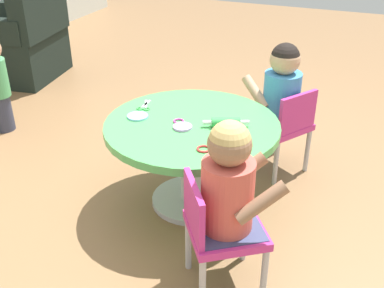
{
  "coord_description": "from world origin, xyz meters",
  "views": [
    {
      "loc": [
        -1.98,
        -0.8,
        1.54
      ],
      "look_at": [
        0.0,
        0.0,
        0.36
      ],
      "focal_mm": 44.11,
      "sensor_mm": 36.0,
      "label": 1
    }
  ],
  "objects_px": {
    "child_chair_right": "(283,126)",
    "armchair_dark": "(20,44)",
    "seated_child_left": "(229,182)",
    "craft_table": "(192,143)",
    "child_chair_left": "(218,229)",
    "craft_scissors": "(144,107)",
    "rolling_pin": "(226,122)",
    "seated_child_right": "(282,87)"
  },
  "relations": [
    {
      "from": "seated_child_left",
      "to": "child_chair_right",
      "type": "relative_size",
      "value": 0.95
    },
    {
      "from": "armchair_dark",
      "to": "seated_child_left",
      "type": "bearing_deg",
      "value": -124.91
    },
    {
      "from": "seated_child_right",
      "to": "rolling_pin",
      "type": "xyz_separation_m",
      "value": [
        -0.51,
        0.16,
        -0.02
      ]
    },
    {
      "from": "child_chair_left",
      "to": "armchair_dark",
      "type": "height_order",
      "value": "armchair_dark"
    },
    {
      "from": "craft_table",
      "to": "child_chair_right",
      "type": "relative_size",
      "value": 1.67
    },
    {
      "from": "child_chair_right",
      "to": "craft_scissors",
      "type": "bearing_deg",
      "value": 121.94
    },
    {
      "from": "craft_table",
      "to": "craft_scissors",
      "type": "xyz_separation_m",
      "value": [
        0.08,
        0.31,
        0.12
      ]
    },
    {
      "from": "craft_scissors",
      "to": "seated_child_right",
      "type": "bearing_deg",
      "value": -55.42
    },
    {
      "from": "rolling_pin",
      "to": "child_chair_left",
      "type": "bearing_deg",
      "value": -164.16
    },
    {
      "from": "seated_child_left",
      "to": "seated_child_right",
      "type": "xyz_separation_m",
      "value": [
        1.04,
        0.03,
        0.0
      ]
    },
    {
      "from": "craft_table",
      "to": "seated_child_left",
      "type": "xyz_separation_m",
      "value": [
        -0.51,
        -0.36,
        0.16
      ]
    },
    {
      "from": "craft_table",
      "to": "rolling_pin",
      "type": "height_order",
      "value": "rolling_pin"
    },
    {
      "from": "craft_table",
      "to": "craft_scissors",
      "type": "bearing_deg",
      "value": 75.18
    },
    {
      "from": "seated_child_left",
      "to": "armchair_dark",
      "type": "relative_size",
      "value": 0.6
    },
    {
      "from": "child_chair_left",
      "to": "craft_scissors",
      "type": "relative_size",
      "value": 3.81
    },
    {
      "from": "seated_child_right",
      "to": "rolling_pin",
      "type": "distance_m",
      "value": 0.53
    },
    {
      "from": "child_chair_left",
      "to": "rolling_pin",
      "type": "height_order",
      "value": "same"
    },
    {
      "from": "seated_child_left",
      "to": "seated_child_right",
      "type": "bearing_deg",
      "value": 1.44
    },
    {
      "from": "craft_table",
      "to": "seated_child_left",
      "type": "height_order",
      "value": "seated_child_left"
    },
    {
      "from": "child_chair_right",
      "to": "armchair_dark",
      "type": "relative_size",
      "value": 0.63
    },
    {
      "from": "craft_table",
      "to": "craft_scissors",
      "type": "distance_m",
      "value": 0.34
    },
    {
      "from": "seated_child_right",
      "to": "craft_scissors",
      "type": "relative_size",
      "value": 3.63
    },
    {
      "from": "craft_table",
      "to": "seated_child_right",
      "type": "height_order",
      "value": "seated_child_right"
    },
    {
      "from": "armchair_dark",
      "to": "child_chair_left",
      "type": "bearing_deg",
      "value": -125.61
    },
    {
      "from": "craft_table",
      "to": "armchair_dark",
      "type": "xyz_separation_m",
      "value": [
        1.24,
        2.15,
        -0.06
      ]
    },
    {
      "from": "child_chair_right",
      "to": "seated_child_right",
      "type": "xyz_separation_m",
      "value": [
        0.02,
        0.03,
        0.23
      ]
    },
    {
      "from": "child_chair_left",
      "to": "seated_child_left",
      "type": "bearing_deg",
      "value": -55.12
    },
    {
      "from": "child_chair_left",
      "to": "rolling_pin",
      "type": "bearing_deg",
      "value": 15.84
    },
    {
      "from": "child_chair_right",
      "to": "seated_child_left",
      "type": "bearing_deg",
      "value": 179.59
    },
    {
      "from": "seated_child_right",
      "to": "child_chair_right",
      "type": "bearing_deg",
      "value": -122.94
    },
    {
      "from": "craft_table",
      "to": "craft_scissors",
      "type": "relative_size",
      "value": 6.35
    },
    {
      "from": "craft_table",
      "to": "armchair_dark",
      "type": "distance_m",
      "value": 2.48
    },
    {
      "from": "child_chair_left",
      "to": "craft_scissors",
      "type": "xyz_separation_m",
      "value": [
        0.62,
        0.64,
        0.18
      ]
    },
    {
      "from": "armchair_dark",
      "to": "rolling_pin",
      "type": "bearing_deg",
      "value": -117.71
    },
    {
      "from": "child_chair_left",
      "to": "craft_scissors",
      "type": "distance_m",
      "value": 0.91
    },
    {
      "from": "craft_table",
      "to": "rolling_pin",
      "type": "xyz_separation_m",
      "value": [
        0.02,
        -0.17,
        0.14
      ]
    },
    {
      "from": "seated_child_right",
      "to": "craft_scissors",
      "type": "height_order",
      "value": "seated_child_right"
    },
    {
      "from": "seated_child_left",
      "to": "child_chair_right",
      "type": "distance_m",
      "value": 1.04
    },
    {
      "from": "seated_child_left",
      "to": "craft_table",
      "type": "bearing_deg",
      "value": 35.35
    },
    {
      "from": "rolling_pin",
      "to": "craft_scissors",
      "type": "xyz_separation_m",
      "value": [
        0.06,
        0.48,
        -0.02
      ]
    },
    {
      "from": "seated_child_left",
      "to": "craft_scissors",
      "type": "bearing_deg",
      "value": 48.63
    },
    {
      "from": "seated_child_left",
      "to": "craft_scissors",
      "type": "distance_m",
      "value": 0.9
    }
  ]
}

